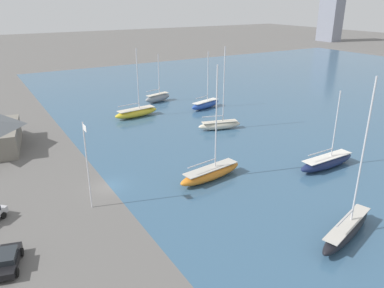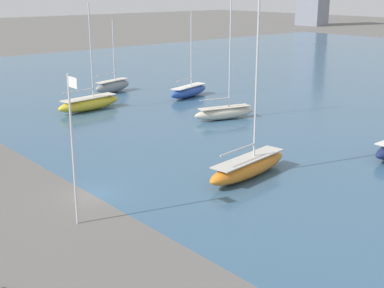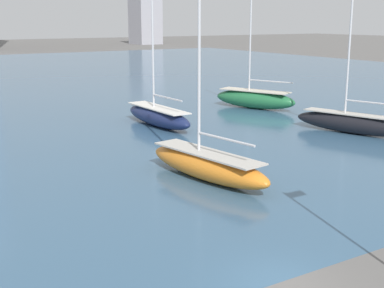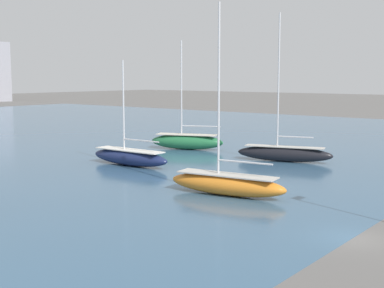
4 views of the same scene
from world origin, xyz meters
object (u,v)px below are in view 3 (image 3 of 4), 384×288
sailboat_navy (158,116)px  sailboat_orange (207,164)px  sailboat_black (353,122)px  sailboat_green (255,98)px

sailboat_navy → sailboat_orange: sailboat_orange is taller
sailboat_navy → sailboat_orange: size_ratio=0.73×
sailboat_orange → sailboat_black: 18.75m
sailboat_green → sailboat_black: size_ratio=0.86×
sailboat_green → sailboat_black: (-1.09, -14.95, -0.09)m
sailboat_orange → sailboat_black: sailboat_black is taller
sailboat_green → sailboat_black: sailboat_black is taller
sailboat_orange → sailboat_green: bearing=37.3°
sailboat_navy → sailboat_orange: bearing=-109.6°
sailboat_green → sailboat_orange: 27.46m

